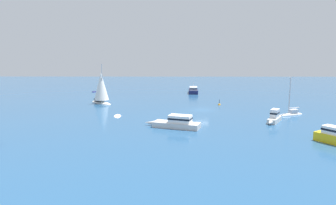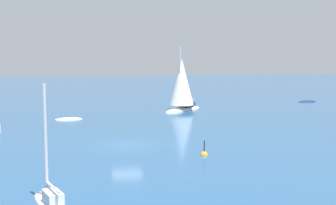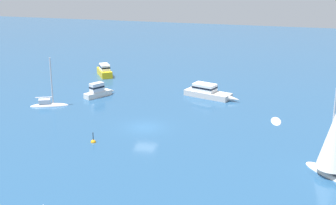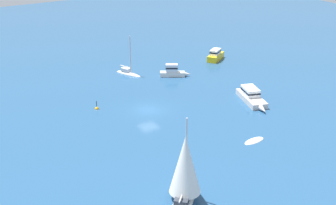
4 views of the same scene
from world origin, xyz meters
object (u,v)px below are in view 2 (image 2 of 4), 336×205
Objects in this scene: skiff at (307,102)px; rib at (69,119)px; sailboat_1 at (50,202)px; sailboat at (182,87)px; channel_buoy at (204,155)px.

skiff is 0.87× the size of rib.
skiff reaches higher than rib.
rib is 0.45× the size of sailboat_1.
skiff is 51.88m from sailboat_1.
channel_buoy is (2.04, 24.35, -2.95)m from sailboat.
channel_buoy is at bearing -66.71° from sailboat_1.
skiff is 0.32× the size of sailboat.
channel_buoy is at bearing -130.92° from skiff.
rib is at bearing -58.24° from channel_buoy.
rib is 22.05m from channel_buoy.
sailboat is 24.61m from channel_buoy.
channel_buoy is (21.21, 30.55, 0.02)m from skiff.
channel_buoy reaches higher than skiff.
skiff is 0.39× the size of sailboat_1.
sailboat_1 reaches higher than channel_buoy.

